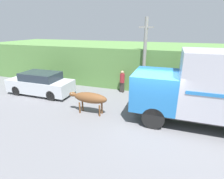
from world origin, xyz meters
TOP-DOWN VIEW (x-y plane):
  - ground_plane at (0.00, 0.00)m, footprint 60.00×60.00m
  - hillside_embankment at (0.00, 7.67)m, footprint 32.00×6.98m
  - cargo_truck at (2.76, 0.71)m, footprint 6.95×2.45m
  - brown_cow at (-3.23, 0.07)m, footprint 2.19×0.58m
  - parked_suv at (-7.71, 1.62)m, footprint 4.53×1.71m
  - pedestrian_on_hill at (-2.48, 3.79)m, footprint 0.43×0.43m
  - utility_pole at (-1.04, 3.91)m, footprint 0.90×0.22m

SIDE VIEW (x-z plane):
  - ground_plane at x=0.00m, z-range 0.00..0.00m
  - parked_suv at x=-7.71m, z-range -0.02..1.53m
  - pedestrian_on_hill at x=-2.48m, z-range 0.07..1.65m
  - brown_cow at x=-3.23m, z-range 0.29..1.48m
  - hillside_embankment at x=0.00m, z-range 0.00..3.00m
  - cargo_truck at x=2.76m, z-range 0.13..3.62m
  - utility_pole at x=-1.04m, z-range 0.12..5.14m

